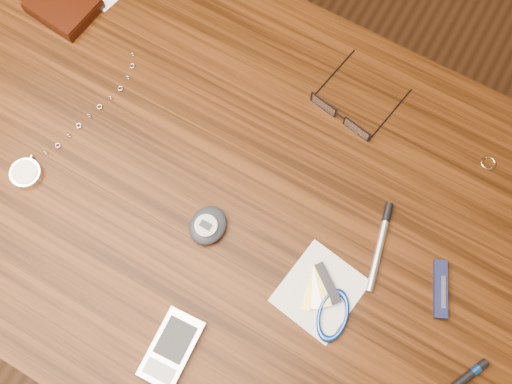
% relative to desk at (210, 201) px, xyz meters
% --- Properties ---
extents(ground, '(3.80, 3.80, 0.00)m').
position_rel_desk_xyz_m(ground, '(0.00, 0.00, -0.65)').
color(ground, '#472814').
rests_on(ground, ground).
extents(desk, '(1.00, 0.70, 0.75)m').
position_rel_desk_xyz_m(desk, '(0.00, 0.00, 0.00)').
color(desk, '#3B1B09').
rests_on(desk, ground).
extents(wallet_and_card, '(0.12, 0.14, 0.02)m').
position_rel_desk_xyz_m(wallet_and_card, '(-0.35, 0.14, 0.11)').
color(wallet_and_card, black).
rests_on(wallet_and_card, desk).
extents(eyeglasses, '(0.13, 0.13, 0.02)m').
position_rel_desk_xyz_m(eyeglasses, '(0.13, 0.19, 0.11)').
color(eyeglasses, black).
rests_on(eyeglasses, desk).
extents(gold_ring, '(0.02, 0.02, 0.00)m').
position_rel_desk_xyz_m(gold_ring, '(0.35, 0.23, 0.10)').
color(gold_ring, '#D0B864').
rests_on(gold_ring, desk).
extents(pocket_watch, '(0.07, 0.27, 0.01)m').
position_rel_desk_xyz_m(pocket_watch, '(-0.23, -0.12, 0.11)').
color(pocket_watch, white).
rests_on(pocket_watch, desk).
extents(pda_phone, '(0.06, 0.10, 0.01)m').
position_rel_desk_xyz_m(pda_phone, '(0.09, -0.23, 0.11)').
color(pda_phone, silver).
rests_on(pda_phone, desk).
extents(pedometer, '(0.05, 0.06, 0.02)m').
position_rel_desk_xyz_m(pedometer, '(0.04, -0.06, 0.11)').
color(pedometer, black).
rests_on(pedometer, desk).
extents(notepad_keys, '(0.12, 0.12, 0.01)m').
position_rel_desk_xyz_m(notepad_keys, '(0.24, -0.07, 0.11)').
color(notepad_keys, silver).
rests_on(notepad_keys, desk).
extents(pocket_knife, '(0.05, 0.08, 0.01)m').
position_rel_desk_xyz_m(pocket_knife, '(0.36, 0.02, 0.11)').
color(pocket_knife, '#13163A').
rests_on(pocket_knife, desk).
extents(silver_pen, '(0.04, 0.13, 0.01)m').
position_rel_desk_xyz_m(silver_pen, '(0.26, 0.05, 0.11)').
color(silver_pen, silver).
rests_on(silver_pen, desk).
extents(black_blue_pen, '(0.05, 0.08, 0.01)m').
position_rel_desk_xyz_m(black_blue_pen, '(0.44, -0.07, 0.11)').
color(black_blue_pen, black).
rests_on(black_blue_pen, desk).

